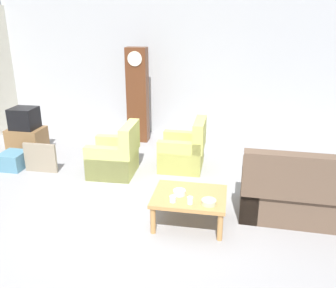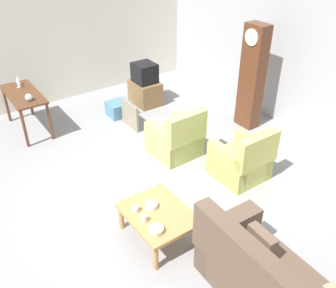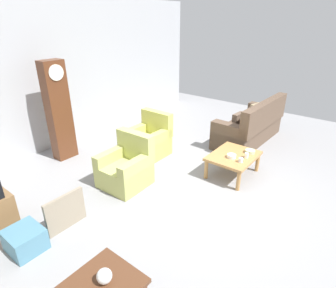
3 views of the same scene
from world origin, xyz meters
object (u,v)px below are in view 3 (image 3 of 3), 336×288
(armchair_olive_far, at_px, (149,141))
(grandfather_clock, at_px, (59,111))
(couch_floral, at_px, (251,127))
(coffee_table_wood, at_px, (233,158))
(bowl_white_stacked, at_px, (232,156))
(bowl_shallow_green, at_px, (250,151))
(cup_white_porcelain, at_px, (247,155))
(cup_blue_rimmed, at_px, (241,160))
(armchair_olive_near, at_px, (126,169))
(framed_picture_leaning, at_px, (66,212))
(storage_box_blue, at_px, (25,240))
(glass_dome_cloche, at_px, (104,276))

(armchair_olive_far, height_order, grandfather_clock, grandfather_clock)
(couch_floral, xyz_separation_m, coffee_table_wood, (-1.72, -0.39, 0.01))
(bowl_white_stacked, bearing_deg, armchair_olive_far, 95.88)
(armchair_olive_far, height_order, bowl_shallow_green, armchair_olive_far)
(cup_white_porcelain, relative_size, cup_blue_rimmed, 1.13)
(grandfather_clock, relative_size, bowl_white_stacked, 12.51)
(armchair_olive_near, distance_m, framed_picture_leaning, 1.35)
(storage_box_blue, relative_size, bowl_white_stacked, 2.80)
(storage_box_blue, xyz_separation_m, glass_dome_cloche, (-0.07, -1.75, 0.70))
(framed_picture_leaning, bearing_deg, bowl_white_stacked, -24.39)
(armchair_olive_near, xyz_separation_m, cup_blue_rimmed, (1.29, -1.58, 0.16))
(glass_dome_cloche, xyz_separation_m, bowl_shallow_green, (3.73, 0.30, -0.40))
(coffee_table_wood, bearing_deg, armchair_olive_far, 100.04)
(grandfather_clock, xyz_separation_m, cup_blue_rimmed, (1.35, -3.41, -0.56))
(glass_dome_cloche, height_order, cup_blue_rimmed, glass_dome_cloche)
(storage_box_blue, bearing_deg, cup_blue_rimmed, -24.65)
(glass_dome_cloche, bearing_deg, armchair_olive_far, 36.61)
(framed_picture_leaning, bearing_deg, storage_box_blue, 174.97)
(glass_dome_cloche, bearing_deg, framed_picture_leaning, 68.97)
(grandfather_clock, relative_size, cup_white_porcelain, 21.74)
(framed_picture_leaning, relative_size, glass_dome_cloche, 4.61)
(couch_floral, xyz_separation_m, cup_blue_rimmed, (-1.91, -0.62, 0.11))
(couch_floral, bearing_deg, armchair_olive_near, 163.28)
(storage_box_blue, relative_size, cup_blue_rimmed, 5.51)
(grandfather_clock, bearing_deg, storage_box_blue, -133.74)
(cup_blue_rimmed, bearing_deg, framed_picture_leaning, 151.61)
(couch_floral, xyz_separation_m, cup_white_porcelain, (-1.69, -0.63, 0.12))
(armchair_olive_far, distance_m, cup_blue_rimmed, 2.06)
(cup_white_porcelain, bearing_deg, grandfather_clock, 114.69)
(framed_picture_leaning, relative_size, bowl_white_stacked, 3.69)
(glass_dome_cloche, xyz_separation_m, cup_white_porcelain, (3.50, 0.27, -0.39))
(bowl_white_stacked, bearing_deg, cup_blue_rimmed, -104.52)
(coffee_table_wood, xyz_separation_m, cup_blue_rimmed, (-0.19, -0.23, 0.10))
(couch_floral, distance_m, coffee_table_wood, 1.77)
(storage_box_blue, distance_m, cup_white_porcelain, 3.74)
(framed_picture_leaning, distance_m, storage_box_blue, 0.59)
(armchair_olive_near, relative_size, cup_blue_rimmed, 11.15)
(couch_floral, relative_size, armchair_olive_far, 2.31)
(armchair_olive_near, relative_size, glass_dome_cloche, 7.07)
(couch_floral, xyz_separation_m, framed_picture_leaning, (-4.53, 0.80, -0.09))
(storage_box_blue, bearing_deg, armchair_olive_near, 3.26)
(cup_white_porcelain, bearing_deg, bowl_shallow_green, 7.28)
(grandfather_clock, bearing_deg, cup_white_porcelain, -65.31)
(couch_floral, bearing_deg, coffee_table_wood, -167.10)
(cup_blue_rimmed, bearing_deg, coffee_table_wood, 50.40)
(couch_floral, bearing_deg, grandfather_clock, 139.47)
(cup_white_porcelain, relative_size, bowl_white_stacked, 0.58)
(storage_box_blue, height_order, bowl_shallow_green, bowl_shallow_green)
(framed_picture_leaning, distance_m, cup_white_porcelain, 3.19)
(armchair_olive_near, relative_size, bowl_shallow_green, 4.97)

